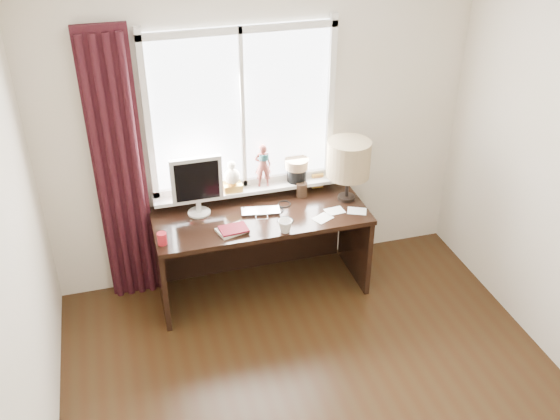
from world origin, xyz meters
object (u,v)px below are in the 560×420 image
object	(u,v)px
mug	(285,226)
desk	(258,233)
red_cup	(162,239)
monitor	(197,183)
table_lamp	(349,160)
laptop	(261,211)

from	to	relation	value
mug	desk	bearing A→B (deg)	105.95
mug	red_cup	size ratio (longest dim) A/B	1.17
monitor	table_lamp	size ratio (longest dim) A/B	0.94
laptop	red_cup	bearing A→B (deg)	-154.47
desk	monitor	distance (m)	0.70
red_cup	monitor	size ratio (longest dim) A/B	0.19
mug	table_lamp	world-z (taller)	table_lamp
mug	desk	size ratio (longest dim) A/B	0.06
desk	monitor	bearing A→B (deg)	174.16
mug	table_lamp	xyz separation A→B (m)	(0.63, 0.34, 0.31)
mug	laptop	bearing A→B (deg)	108.08
red_cup	laptop	bearing A→B (deg)	16.02
laptop	mug	bearing A→B (deg)	-62.41
desk	table_lamp	size ratio (longest dim) A/B	3.27
red_cup	monitor	xyz separation A→B (m)	(0.33, 0.35, 0.23)
red_cup	table_lamp	distance (m)	1.59
laptop	mug	distance (m)	0.34
desk	monitor	size ratio (longest dim) A/B	3.47
table_lamp	monitor	bearing A→B (deg)	174.88
desk	mug	bearing A→B (deg)	-74.05
red_cup	table_lamp	world-z (taller)	table_lamp
table_lamp	red_cup	bearing A→B (deg)	-170.94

